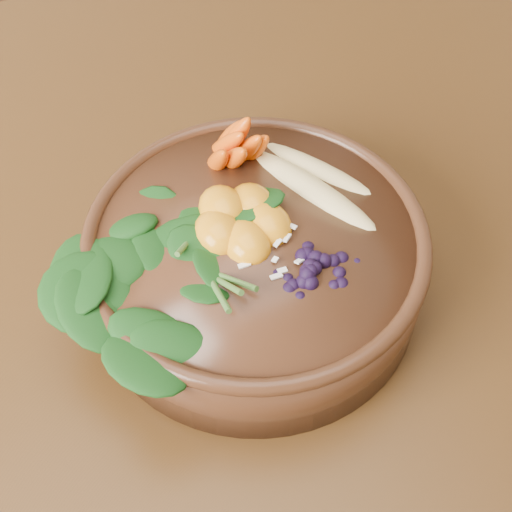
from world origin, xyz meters
The scene contains 8 objects.
dining_table centered at (0.00, 0.00, 0.66)m, with size 1.60×0.90×0.75m.
stoneware_bowl centered at (0.19, -0.06, 0.79)m, with size 0.26×0.26×0.07m, color #472816.
kale_heap centered at (0.13, -0.02, 0.84)m, with size 0.17×0.15×0.04m, color #10410F, non-canonical shape.
carrot_cluster centered at (0.20, 0.03, 0.86)m, with size 0.05×0.05×0.07m, color #E8590C, non-canonical shape.
banana_halves centered at (0.26, -0.02, 0.83)m, with size 0.10×0.15×0.03m.
mandarin_cluster centered at (0.18, -0.04, 0.83)m, with size 0.08×0.08×0.03m, color orange, non-canonical shape.
blueberry_pile centered at (0.21, -0.11, 0.84)m, with size 0.12×0.09×0.04m, color black, non-canonical shape.
coconut_flakes centered at (0.20, -0.07, 0.82)m, with size 0.08×0.06×0.01m, color white, non-canonical shape.
Camera 1 is at (0.04, -0.36, 1.23)m, focal length 50.00 mm.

